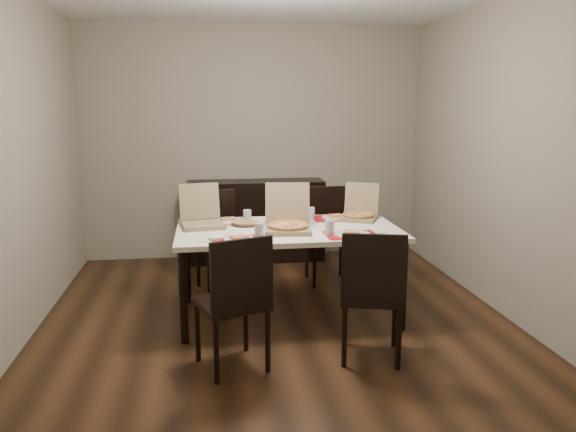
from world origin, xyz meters
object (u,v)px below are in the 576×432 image
object	(u,v)px
chair_far_left	(219,236)
pizza_box_center	(288,224)
dining_table	(288,236)
dip_bowl	(297,221)
chair_near_right	(372,290)
chair_near_left	(235,298)
sideboard	(256,221)
chair_far_right	(327,230)
soda_bottle	(194,208)

from	to	relation	value
chair_far_left	pizza_box_center	xyz separation A→B (m)	(0.54, -0.90, 0.30)
dining_table	dip_bowl	bearing A→B (deg)	59.44
chair_near_right	chair_near_left	bearing A→B (deg)	-179.45
chair_far_left	dip_bowl	distance (m)	0.94
sideboard	dining_table	world-z (taller)	sideboard
chair_far_right	pizza_box_center	distance (m)	1.16
pizza_box_center	soda_bottle	world-z (taller)	pizza_box_center
chair_near_left	chair_far_right	world-z (taller)	same
sideboard	chair_far_right	bearing A→B (deg)	-52.66
soda_bottle	chair_near_right	bearing A→B (deg)	-47.07
pizza_box_center	dip_bowl	distance (m)	0.30
dining_table	chair_far_right	world-z (taller)	chair_far_right
dining_table	chair_far_left	bearing A→B (deg)	124.12
chair_far_left	chair_near_left	bearing A→B (deg)	-87.82
chair_near_left	pizza_box_center	bearing A→B (deg)	60.98
chair_far_right	soda_bottle	bearing A→B (deg)	-157.14
chair_far_right	soda_bottle	xyz separation A→B (m)	(-1.28, -0.54, 0.36)
chair_near_left	soda_bottle	xyz separation A→B (m)	(-0.27, 1.30, 0.36)
chair_near_right	pizza_box_center	xyz separation A→B (m)	(-0.45, 0.84, 0.30)
pizza_box_center	dip_bowl	bearing A→B (deg)	66.06
soda_bottle	chair_near_left	bearing A→B (deg)	-78.08
dip_bowl	chair_far_right	bearing A→B (deg)	60.04
sideboard	pizza_box_center	xyz separation A→B (m)	(0.10, -1.81, 0.36)
dip_bowl	soda_bottle	size ratio (longest dim) A/B	0.39
sideboard	dining_table	xyz separation A→B (m)	(0.11, -1.72, 0.23)
chair_far_left	chair_far_right	bearing A→B (deg)	4.65
sideboard	pizza_box_center	size ratio (longest dim) A/B	3.40
soda_bottle	dining_table	bearing A→B (deg)	-25.43
pizza_box_center	sideboard	bearing A→B (deg)	93.03
dining_table	pizza_box_center	xyz separation A→B (m)	(-0.01, -0.09, 0.12)
dining_table	chair_far_left	distance (m)	0.99
sideboard	chair_far_left	size ratio (longest dim) A/B	1.61
dining_table	chair_far_right	bearing A→B (deg)	59.92
sideboard	chair_far_right	world-z (taller)	chair_far_right
soda_bottle	chair_far_right	bearing A→B (deg)	22.86
dining_table	chair_far_right	size ratio (longest dim) A/B	1.94
sideboard	dining_table	distance (m)	1.74
chair_far_left	pizza_box_center	size ratio (longest dim) A/B	2.11
chair_near_left	chair_far_left	world-z (taller)	same
chair_far_left	pizza_box_center	world-z (taller)	pizza_box_center
chair_near_right	chair_far_left	distance (m)	2.00
sideboard	soda_bottle	size ratio (longest dim) A/B	5.35
pizza_box_center	chair_near_left	bearing A→B (deg)	-119.02
chair_far_right	dip_bowl	size ratio (longest dim) A/B	8.49
sideboard	chair_near_left	bearing A→B (deg)	-97.99
dining_table	chair_far_left	xyz separation A→B (m)	(-0.55, 0.81, -0.17)
dip_bowl	sideboard	bearing A→B (deg)	97.93
chair_near_left	chair_near_right	world-z (taller)	same
sideboard	dip_bowl	distance (m)	1.59
dining_table	soda_bottle	world-z (taller)	soda_bottle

